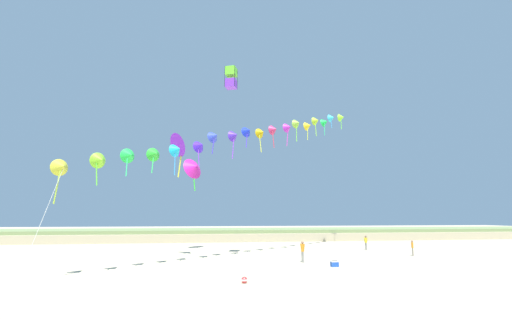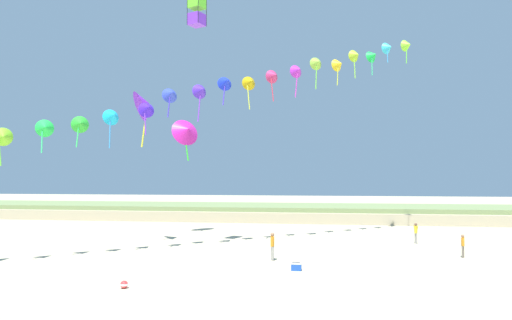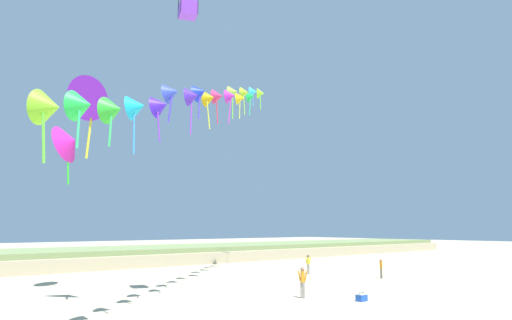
{
  "view_description": "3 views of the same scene",
  "coord_description": "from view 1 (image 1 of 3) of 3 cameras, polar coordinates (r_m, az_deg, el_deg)",
  "views": [
    {
      "loc": [
        -6.65,
        -19.54,
        3.79
      ],
      "look_at": [
        -2.01,
        10.56,
        8.84
      ],
      "focal_mm": 24.0,
      "sensor_mm": 36.0,
      "label": 1
    },
    {
      "loc": [
        5.32,
        -19.24,
        5.1
      ],
      "look_at": [
        0.18,
        12.53,
        6.44
      ],
      "focal_mm": 32.0,
      "sensor_mm": 36.0,
      "label": 2
    },
    {
      "loc": [
        -17.54,
        -9.46,
        4.0
      ],
      "look_at": [
        1.37,
        12.84,
        8.31
      ],
      "focal_mm": 32.0,
      "sensor_mm": 36.0,
      "label": 3
    }
  ],
  "objects": [
    {
      "name": "ground_plane",
      "position": [
        20.98,
        10.47,
        -19.68
      ],
      "size": [
        240.0,
        240.0,
        0.0
      ],
      "primitive_type": "plane",
      "color": "#C1B28E"
    },
    {
      "name": "dune_ridge",
      "position": [
        59.41,
        -2.38,
        -12.23
      ],
      "size": [
        120.0,
        13.98,
        1.74
      ],
      "color": "tan",
      "rests_on": "ground"
    },
    {
      "name": "person_near_left",
      "position": [
        30.06,
        7.77,
        -14.65
      ],
      "size": [
        0.29,
        0.6,
        1.74
      ],
      "color": "gray",
      "rests_on": "ground"
    },
    {
      "name": "person_near_right",
      "position": [
        37.9,
        24.62,
        -13.01
      ],
      "size": [
        0.34,
        0.48,
        1.5
      ],
      "color": "#726656",
      "rests_on": "ground"
    },
    {
      "name": "person_mid_center",
      "position": [
        42.35,
        17.84,
        -12.84
      ],
      "size": [
        0.27,
        0.56,
        1.63
      ],
      "color": "gray",
      "rests_on": "ground"
    },
    {
      "name": "kite_banner_string",
      "position": [
        35.64,
        -0.07,
        4.54
      ],
      "size": [
        30.59,
        23.26,
        18.44
      ],
      "color": "gold"
    },
    {
      "name": "large_kite_low_lead",
      "position": [
        34.68,
        -12.41,
        2.6
      ],
      "size": [
        2.76,
        2.95,
        4.62
      ],
      "color": "#8921E4"
    },
    {
      "name": "large_kite_mid_trail",
      "position": [
        41.22,
        -10.22,
        -1.21
      ],
      "size": [
        3.07,
        3.02,
        4.18
      ],
      "color": "#D621A0"
    },
    {
      "name": "large_kite_high_solo",
      "position": [
        34.89,
        -4.17,
        13.5
      ],
      "size": [
        1.33,
        1.33,
        2.12
      ],
      "color": "#7B34D7"
    },
    {
      "name": "beach_cooler",
      "position": [
        28.05,
        12.95,
        -16.52
      ],
      "size": [
        0.58,
        0.41,
        0.46
      ],
      "color": "blue",
      "rests_on": "ground"
    },
    {
      "name": "beach_ball",
      "position": [
        20.94,
        -1.96,
        -19.35
      ],
      "size": [
        0.36,
        0.36,
        0.36
      ],
      "color": "red",
      "rests_on": "ground"
    }
  ]
}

